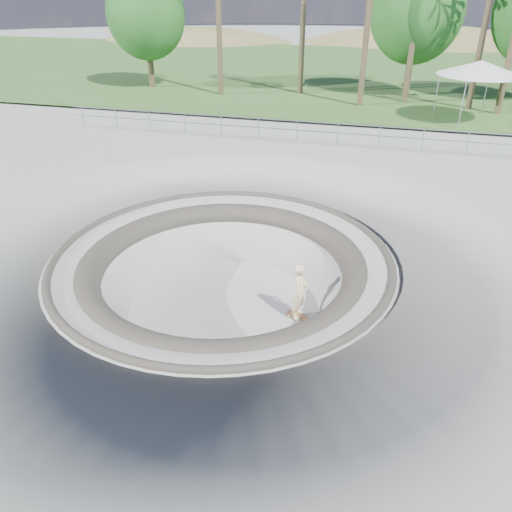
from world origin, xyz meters
name	(u,v)px	position (x,y,z in m)	size (l,w,h in m)	color
ground	(222,256)	(0.00, 0.00, 0.00)	(180.00, 180.00, 0.00)	#ACACA7
skate_bowl	(224,306)	(0.00, 0.00, -1.83)	(14.00, 14.00, 4.10)	#ACACA7
grass_strip	(344,71)	(0.00, 34.00, 0.22)	(180.00, 36.00, 0.12)	#356026
distant_hills	(386,103)	(3.78, 57.17, -7.02)	(103.20, 45.00, 28.60)	brown
safety_railing	(297,131)	(0.00, 12.00, 0.69)	(25.00, 0.06, 1.03)	gray
skateboard	(298,316)	(2.39, 0.09, -1.83)	(0.85, 0.49, 0.09)	brown
skater	(300,291)	(2.39, 0.09, -0.91)	(0.66, 0.43, 1.81)	beige
canopy_white	(481,68)	(8.78, 18.04, 3.10)	(5.90, 5.90, 3.22)	gray
bushy_tree_left	(146,15)	(-12.94, 22.82, 5.12)	(5.53, 5.03, 7.98)	brown
bushy_tree_mid	(417,11)	(5.22, 24.50, 5.48)	(5.93, 5.39, 8.55)	brown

